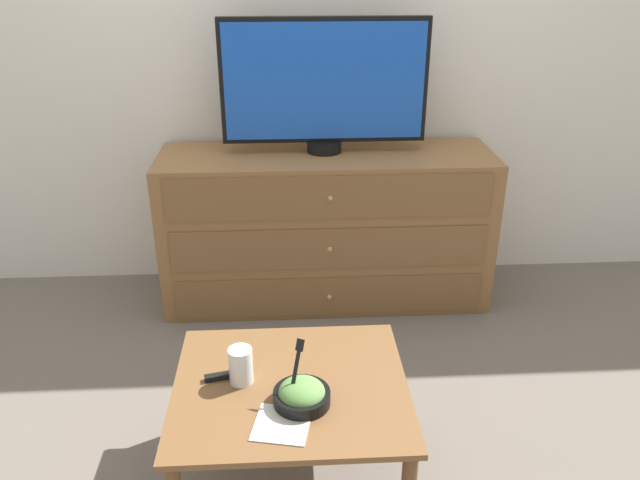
# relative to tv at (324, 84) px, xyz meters

# --- Properties ---
(ground_plane) EXTENTS (12.00, 12.00, 0.00)m
(ground_plane) POSITION_rel_tv_xyz_m (-0.13, 0.22, -1.06)
(ground_plane) COLOR #70665B
(wall_back) EXTENTS (12.00, 0.05, 2.60)m
(wall_back) POSITION_rel_tv_xyz_m (-0.13, 0.25, 0.24)
(wall_back) COLOR white
(wall_back) RESTS_ON ground_plane
(dresser) EXTENTS (1.57, 0.49, 0.75)m
(dresser) POSITION_rel_tv_xyz_m (0.01, -0.04, -0.69)
(dresser) COLOR olive
(dresser) RESTS_ON ground_plane
(tv) EXTENTS (0.94, 0.16, 0.60)m
(tv) POSITION_rel_tv_xyz_m (0.00, 0.00, 0.00)
(tv) COLOR black
(tv) RESTS_ON dresser
(coffee_table) EXTENTS (0.72, 0.64, 0.39)m
(coffee_table) POSITION_rel_tv_xyz_m (-0.18, -1.27, -0.72)
(coffee_table) COLOR brown
(coffee_table) RESTS_ON ground_plane
(takeout_bowl) EXTENTS (0.17, 0.17, 0.19)m
(takeout_bowl) POSITION_rel_tv_xyz_m (-0.15, -1.36, -0.64)
(takeout_bowl) COLOR black
(takeout_bowl) RESTS_ON coffee_table
(drink_cup) EXTENTS (0.07, 0.07, 0.12)m
(drink_cup) POSITION_rel_tv_xyz_m (-0.34, -1.25, -0.61)
(drink_cup) COLOR beige
(drink_cup) RESTS_ON coffee_table
(napkin) EXTENTS (0.18, 0.18, 0.00)m
(napkin) POSITION_rel_tv_xyz_m (-0.21, -1.45, -0.66)
(napkin) COLOR silver
(napkin) RESTS_ON coffee_table
(remote_control) EXTENTS (0.15, 0.05, 0.02)m
(remote_control) POSITION_rel_tv_xyz_m (-0.38, -1.23, -0.66)
(remote_control) COLOR black
(remote_control) RESTS_ON coffee_table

